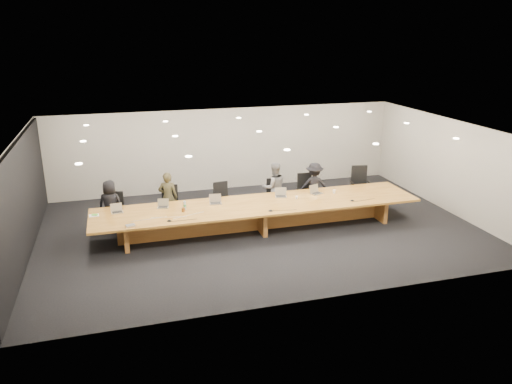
{
  "coord_description": "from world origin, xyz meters",
  "views": [
    {
      "loc": [
        -3.66,
        -12.41,
        5.31
      ],
      "look_at": [
        0.0,
        0.3,
        1.0
      ],
      "focal_mm": 35.0,
      "sensor_mm": 36.0,
      "label": 1
    }
  ],
  "objects_px": {
    "chair_mid_right": "(275,196)",
    "mic_right": "(352,200)",
    "chair_mid_left": "(223,200)",
    "laptop_d": "(281,193)",
    "person_c": "(274,187)",
    "amber_mug": "(183,210)",
    "person_d": "(314,186)",
    "paper_cup_far": "(334,192)",
    "laptop_c": "(215,199)",
    "laptop_b": "(163,204)",
    "laptop_e": "(317,190)",
    "person_b": "(168,197)",
    "water_bottle": "(185,205)",
    "person_a": "(110,205)",
    "chair_right": "(306,191)",
    "chair_left": "(170,205)",
    "mic_center": "(271,210)",
    "conference_table": "(259,212)",
    "mic_left": "(169,221)",
    "av_box": "(130,226)",
    "paper_cup_near": "(297,198)",
    "chair_far_left": "(115,210)",
    "chair_far_right": "(361,185)"
  },
  "relations": [
    {
      "from": "chair_mid_right",
      "to": "laptop_b",
      "type": "distance_m",
      "value": 3.51
    },
    {
      "from": "laptop_e",
      "to": "person_d",
      "type": "bearing_deg",
      "value": 50.32
    },
    {
      "from": "chair_mid_left",
      "to": "laptop_d",
      "type": "height_order",
      "value": "chair_mid_left"
    },
    {
      "from": "laptop_d",
      "to": "amber_mug",
      "type": "height_order",
      "value": "laptop_d"
    },
    {
      "from": "laptop_c",
      "to": "mic_right",
      "type": "bearing_deg",
      "value": -4.67
    },
    {
      "from": "water_bottle",
      "to": "amber_mug",
      "type": "bearing_deg",
      "value": -112.1
    },
    {
      "from": "amber_mug",
      "to": "paper_cup_near",
      "type": "distance_m",
      "value": 3.24
    },
    {
      "from": "conference_table",
      "to": "mic_left",
      "type": "relative_size",
      "value": 72.14
    },
    {
      "from": "chair_far_right",
      "to": "laptop_b",
      "type": "bearing_deg",
      "value": -161.1
    },
    {
      "from": "chair_right",
      "to": "person_d",
      "type": "height_order",
      "value": "person_d"
    },
    {
      "from": "chair_far_left",
      "to": "chair_mid_right",
      "type": "bearing_deg",
      "value": 16.6
    },
    {
      "from": "chair_far_right",
      "to": "laptop_c",
      "type": "height_order",
      "value": "chair_far_right"
    },
    {
      "from": "chair_right",
      "to": "laptop_b",
      "type": "distance_m",
      "value": 4.6
    },
    {
      "from": "person_a",
      "to": "mic_right",
      "type": "height_order",
      "value": "person_a"
    },
    {
      "from": "chair_left",
      "to": "mic_center",
      "type": "relative_size",
      "value": 8.74
    },
    {
      "from": "chair_mid_left",
      "to": "laptop_e",
      "type": "bearing_deg",
      "value": -26.05
    },
    {
      "from": "person_c",
      "to": "av_box",
      "type": "xyz_separation_m",
      "value": [
        -4.32,
        -1.93,
        -0.01
      ]
    },
    {
      "from": "laptop_e",
      "to": "paper_cup_far",
      "type": "xyz_separation_m",
      "value": [
        0.52,
        -0.08,
        -0.08
      ]
    },
    {
      "from": "person_a",
      "to": "chair_far_left",
      "type": "bearing_deg",
      "value": -138.09
    },
    {
      "from": "chair_far_left",
      "to": "paper_cup_far",
      "type": "height_order",
      "value": "chair_far_left"
    },
    {
      "from": "person_c",
      "to": "laptop_c",
      "type": "height_order",
      "value": "person_c"
    },
    {
      "from": "laptop_c",
      "to": "mic_left",
      "type": "bearing_deg",
      "value": -137.41
    },
    {
      "from": "conference_table",
      "to": "person_a",
      "type": "xyz_separation_m",
      "value": [
        -3.94,
        1.23,
        0.18
      ]
    },
    {
      "from": "chair_right",
      "to": "laptop_e",
      "type": "bearing_deg",
      "value": -90.01
    },
    {
      "from": "person_a",
      "to": "laptop_d",
      "type": "distance_m",
      "value": 4.79
    },
    {
      "from": "person_b",
      "to": "mic_right",
      "type": "relative_size",
      "value": 12.34
    },
    {
      "from": "person_d",
      "to": "paper_cup_far",
      "type": "xyz_separation_m",
      "value": [
        0.25,
        -0.9,
        0.07
      ]
    },
    {
      "from": "chair_mid_right",
      "to": "mic_right",
      "type": "bearing_deg",
      "value": -34.88
    },
    {
      "from": "laptop_e",
      "to": "chair_mid_left",
      "type": "bearing_deg",
      "value": 139.81
    },
    {
      "from": "person_a",
      "to": "paper_cup_near",
      "type": "distance_m",
      "value": 5.2
    },
    {
      "from": "chair_left",
      "to": "chair_mid_right",
      "type": "bearing_deg",
      "value": 5.34
    },
    {
      "from": "chair_mid_left",
      "to": "water_bottle",
      "type": "distance_m",
      "value": 1.74
    },
    {
      "from": "chair_mid_right",
      "to": "person_c",
      "type": "bearing_deg",
      "value": 96.66
    },
    {
      "from": "person_b",
      "to": "laptop_c",
      "type": "bearing_deg",
      "value": 157.14
    },
    {
      "from": "person_b",
      "to": "laptop_c",
      "type": "height_order",
      "value": "person_b"
    },
    {
      "from": "person_b",
      "to": "paper_cup_far",
      "type": "relative_size",
      "value": 15.07
    },
    {
      "from": "chair_mid_right",
      "to": "chair_left",
      "type": "bearing_deg",
      "value": -171.76
    },
    {
      "from": "conference_table",
      "to": "laptop_d",
      "type": "relative_size",
      "value": 27.69
    },
    {
      "from": "chair_left",
      "to": "amber_mug",
      "type": "height_order",
      "value": "chair_left"
    },
    {
      "from": "person_d",
      "to": "mic_center",
      "type": "xyz_separation_m",
      "value": [
        -2.0,
        -1.83,
        0.04
      ]
    },
    {
      "from": "water_bottle",
      "to": "amber_mug",
      "type": "height_order",
      "value": "water_bottle"
    },
    {
      "from": "chair_mid_left",
      "to": "laptop_e",
      "type": "distance_m",
      "value": 2.77
    },
    {
      "from": "person_b",
      "to": "water_bottle",
      "type": "xyz_separation_m",
      "value": [
        0.32,
        -1.16,
        0.12
      ]
    },
    {
      "from": "chair_right",
      "to": "person_b",
      "type": "relative_size",
      "value": 0.73
    },
    {
      "from": "person_d",
      "to": "paper_cup_far",
      "type": "bearing_deg",
      "value": 123.28
    },
    {
      "from": "chair_mid_left",
      "to": "laptop_b",
      "type": "bearing_deg",
      "value": -163.88
    },
    {
      "from": "chair_far_left",
      "to": "chair_mid_left",
      "type": "distance_m",
      "value": 3.1
    },
    {
      "from": "person_b",
      "to": "paper_cup_far",
      "type": "distance_m",
      "value": 4.83
    },
    {
      "from": "mic_left",
      "to": "mic_right",
      "type": "height_order",
      "value": "same"
    },
    {
      "from": "person_c",
      "to": "amber_mug",
      "type": "distance_m",
      "value": 3.2
    }
  ]
}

